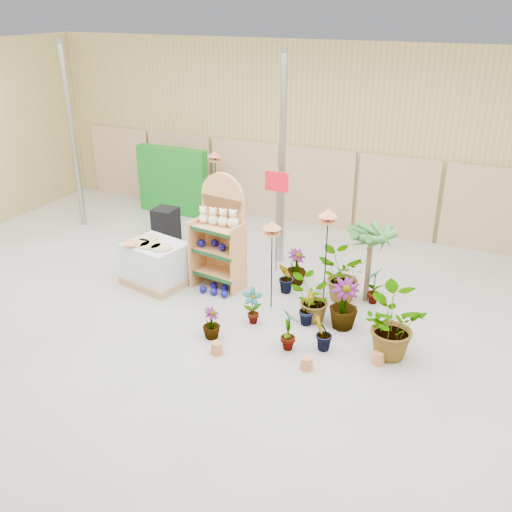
{
  "coord_description": "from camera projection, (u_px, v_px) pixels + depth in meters",
  "views": [
    {
      "loc": [
        4.24,
        -7.27,
        5.39
      ],
      "look_at": [
        0.3,
        1.5,
        1.0
      ],
      "focal_mm": 40.0,
      "sensor_mm": 36.0,
      "label": 1
    }
  ],
  "objects": [
    {
      "name": "potted_plant_5",
      "position": [
        286.0,
        278.0,
        11.22
      ],
      "size": [
        0.43,
        0.46,
        0.67
      ],
      "primitive_type": "imported",
      "rotation": [
        0.0,
        0.0,
        5.16
      ],
      "color": "#306B2B",
      "rests_on": "ground"
    },
    {
      "name": "room",
      "position": [
        226.0,
        201.0,
        9.69
      ],
      "size": [
        15.2,
        12.1,
        4.7
      ],
      "color": "gray",
      "rests_on": "ground"
    },
    {
      "name": "gazing_balls_floor",
      "position": [
        216.0,
        290.0,
        11.33
      ],
      "size": [
        0.63,
        0.39,
        0.15
      ],
      "color": "navy",
      "rests_on": "ground"
    },
    {
      "name": "potted_plant_8",
      "position": [
        289.0,
        328.0,
        9.38
      ],
      "size": [
        0.5,
        0.51,
        0.81
      ],
      "primitive_type": "imported",
      "rotation": [
        0.0,
        0.0,
        2.28
      ],
      "color": "#306B2B",
      "rests_on": "ground"
    },
    {
      "name": "potted_plant_3",
      "position": [
        344.0,
        304.0,
        10.01
      ],
      "size": [
        0.56,
        0.56,
        0.92
      ],
      "primitive_type": "imported",
      "rotation": [
        0.0,
        0.0,
        0.09
      ],
      "color": "#306B2B",
      "rests_on": "ground"
    },
    {
      "name": "potted_plant_2",
      "position": [
        312.0,
        300.0,
        10.22
      ],
      "size": [
        1.02,
        0.99,
        0.86
      ],
      "primitive_type": "imported",
      "rotation": [
        0.0,
        0.0,
        3.7
      ],
      "color": "#306B2B",
      "rests_on": "ground"
    },
    {
      "name": "gazing_balls_shelf",
      "position": [
        218.0,
        245.0,
        11.27
      ],
      "size": [
        0.85,
        0.29,
        0.16
      ],
      "color": "navy",
      "rests_on": "display_shelf"
    },
    {
      "name": "bird_table_back",
      "position": [
        215.0,
        156.0,
        13.86
      ],
      "size": [
        0.34,
        0.34,
        1.98
      ],
      "color": "black",
      "rests_on": "ground"
    },
    {
      "name": "palm",
      "position": [
        371.0,
        235.0,
        10.52
      ],
      "size": [
        0.7,
        0.7,
        1.63
      ],
      "color": "brown",
      "rests_on": "ground"
    },
    {
      "name": "potted_plant_0",
      "position": [
        252.0,
        306.0,
        10.18
      ],
      "size": [
        0.43,
        0.38,
        0.69
      ],
      "primitive_type": "imported",
      "rotation": [
        0.0,
        0.0,
        0.44
      ],
      "color": "#306B2B",
      "rests_on": "ground"
    },
    {
      "name": "bird_table_right",
      "position": [
        328.0,
        217.0,
        9.88
      ],
      "size": [
        0.34,
        0.34,
        2.06
      ],
      "color": "black",
      "rests_on": "ground"
    },
    {
      "name": "display_shelf",
      "position": [
        221.0,
        236.0,
        11.31
      ],
      "size": [
        1.05,
        0.74,
        2.32
      ],
      "rotation": [
        0.0,
        0.0,
        -0.14
      ],
      "color": "tan",
      "rests_on": "ground"
    },
    {
      "name": "trellis_stock",
      "position": [
        173.0,
        181.0,
        15.21
      ],
      "size": [
        2.0,
        0.3,
        1.8
      ],
      "primitive_type": "cube",
      "color": "#126A19",
      "rests_on": "ground"
    },
    {
      "name": "teddy_bears",
      "position": [
        219.0,
        218.0,
        11.04
      ],
      "size": [
        0.86,
        0.23,
        0.37
      ],
      "color": "#F4E2BA",
      "rests_on": "display_shelf"
    },
    {
      "name": "offer_sign",
      "position": [
        277.0,
        202.0,
        11.64
      ],
      "size": [
        0.5,
        0.08,
        2.2
      ],
      "color": "gray",
      "rests_on": "ground"
    },
    {
      "name": "bird_table_front",
      "position": [
        272.0,
        228.0,
        10.17
      ],
      "size": [
        0.34,
        0.34,
        1.76
      ],
      "color": "black",
      "rests_on": "ground"
    },
    {
      "name": "potted_plant_9",
      "position": [
        323.0,
        334.0,
        9.39
      ],
      "size": [
        0.39,
        0.43,
        0.63
      ],
      "primitive_type": "imported",
      "rotation": [
        0.0,
        0.0,
        4.35
      ],
      "color": "#306B2B",
      "rests_on": "ground"
    },
    {
      "name": "charcoal_planters",
      "position": [
        166.0,
        229.0,
        13.14
      ],
      "size": [
        0.5,
        0.5,
        1.0
      ],
      "color": "black",
      "rests_on": "ground"
    },
    {
      "name": "potted_plant_4",
      "position": [
        374.0,
        285.0,
        10.85
      ],
      "size": [
        0.36,
        0.46,
        0.77
      ],
      "primitive_type": "imported",
      "rotation": [
        0.0,
        0.0,
        4.49
      ],
      "color": "#306B2B",
      "rests_on": "ground"
    },
    {
      "name": "potted_plant_6",
      "position": [
        340.0,
        276.0,
        10.91
      ],
      "size": [
        1.05,
        0.95,
        1.01
      ],
      "primitive_type": "imported",
      "rotation": [
        0.0,
        0.0,
        3.34
      ],
      "color": "#306B2B",
      "rests_on": "ground"
    },
    {
      "name": "potted_plant_11",
      "position": [
        296.0,
        267.0,
        11.59
      ],
      "size": [
        0.54,
        0.54,
        0.74
      ],
      "primitive_type": "imported",
      "rotation": [
        0.0,
        0.0,
        1.2
      ],
      "color": "#306B2B",
      "rests_on": "ground"
    },
    {
      "name": "pallet_stack",
      "position": [
        156.0,
        263.0,
        11.59
      ],
      "size": [
        1.43,
        1.28,
        0.92
      ],
      "rotation": [
        0.0,
        0.0,
        -0.22
      ],
      "color": "#A3805E",
      "rests_on": "ground"
    },
    {
      "name": "potted_plant_7",
      "position": [
        211.0,
        323.0,
        9.77
      ],
      "size": [
        0.32,
        0.32,
        0.56
      ],
      "primitive_type": "imported",
      "rotation": [
        0.0,
        0.0,
        1.6
      ],
      "color": "#306B2B",
      "rests_on": "ground"
    },
    {
      "name": "potted_plant_1",
      "position": [
        307.0,
        308.0,
        10.18
      ],
      "size": [
        0.33,
        0.39,
        0.64
      ],
      "primitive_type": "imported",
      "rotation": [
        0.0,
        0.0,
        1.72
      ],
      "color": "#306B2B",
      "rests_on": "ground"
    },
    {
      "name": "potted_plant_10",
      "position": [
        389.0,
        325.0,
        9.17
      ],
      "size": [
        1.34,
        1.3,
        1.14
      ],
      "primitive_type": "imported",
      "rotation": [
        0.0,
        0.0,
        2.59
      ],
      "color": "#306B2B",
      "rests_on": "ground"
    }
  ]
}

